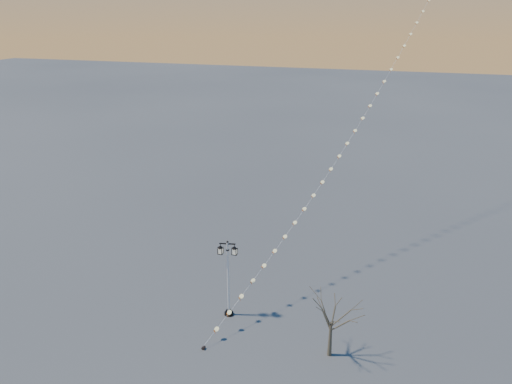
% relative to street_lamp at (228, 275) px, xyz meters
% --- Properties ---
extents(ground, '(300.00, 300.00, 0.00)m').
position_rel_street_lamp_xyz_m(ground, '(0.86, -3.33, -2.99)').
color(ground, '#454646').
rests_on(ground, ground).
extents(street_lamp, '(1.35, 0.65, 5.40)m').
position_rel_street_lamp_xyz_m(street_lamp, '(0.00, 0.00, 0.00)').
color(street_lamp, black).
rests_on(street_lamp, ground).
extents(bare_tree, '(2.44, 2.44, 4.05)m').
position_rel_street_lamp_xyz_m(bare_tree, '(7.07, -2.10, -0.17)').
color(bare_tree, '#4B4230').
rests_on(bare_tree, ground).
extents(kite_train, '(14.94, 40.28, 29.10)m').
position_rel_street_lamp_xyz_m(kite_train, '(7.00, 15.99, 11.46)').
color(kite_train, black).
rests_on(kite_train, ground).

